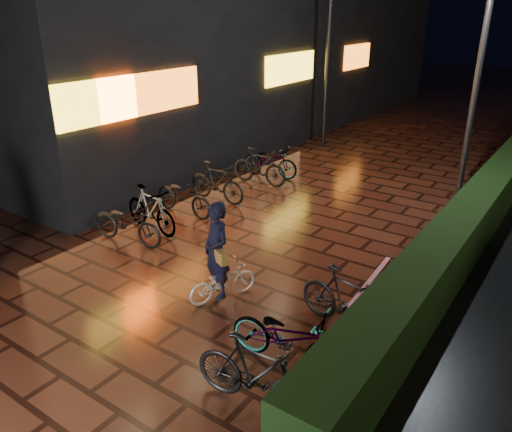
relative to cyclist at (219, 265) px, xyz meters
The scene contains 10 objects.
ground 0.90m from the cyclist, 145.26° to the right, with size 80.00×80.00×0.00m, color #381911.
hedge 8.11m from the cyclist, 70.08° to the left, with size 0.70×20.00×1.00m, color black.
storefront_block 15.48m from the cyclist, 132.05° to the left, with size 12.09×22.00×9.00m.
lamp_post_hedge 7.23m from the cyclist, 73.05° to the left, with size 0.50×0.17×5.19m.
lamp_post_sf 10.35m from the cyclist, 108.40° to the left, with size 0.52×0.29×5.55m.
cyclist is the anchor object (origin of this frame).
traffic_barrier 2.35m from the cyclist, 19.27° to the left, with size 0.55×1.84×0.74m.
cart_assembly 3.95m from the cyclist, 46.31° to the left, with size 0.50×0.51×0.92m.
parked_bikes_storefront 4.20m from the cyclist, 132.80° to the left, with size 1.88×5.96×0.96m.
parked_bikes_hedge 1.97m from the cyclist, 19.62° to the right, with size 1.95×2.67×0.96m.
Camera 1 is at (4.98, -4.99, 4.36)m, focal length 35.00 mm.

